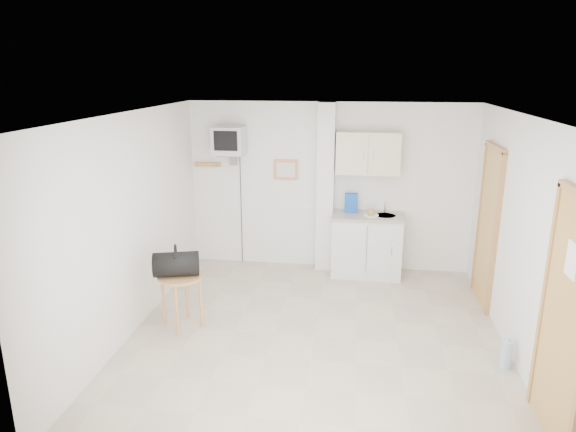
# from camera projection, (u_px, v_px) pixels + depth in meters

# --- Properties ---
(ground) EXTENTS (4.50, 4.50, 0.00)m
(ground) POSITION_uv_depth(u_px,v_px,m) (315.00, 337.00, 5.86)
(ground) COLOR #B6A690
(ground) RESTS_ON ground
(room_envelope) EXTENTS (4.24, 4.54, 2.55)m
(room_envelope) POSITION_uv_depth(u_px,v_px,m) (340.00, 205.00, 5.49)
(room_envelope) COLOR white
(room_envelope) RESTS_ON ground
(kitchenette) EXTENTS (1.03, 0.58, 2.10)m
(kitchenette) POSITION_uv_depth(u_px,v_px,m) (367.00, 222.00, 7.47)
(kitchenette) COLOR silver
(kitchenette) RESTS_ON ground
(crt_television) EXTENTS (0.44, 0.45, 2.15)m
(crt_television) POSITION_uv_depth(u_px,v_px,m) (229.00, 141.00, 7.44)
(crt_television) COLOR slate
(crt_television) RESTS_ON ground
(round_table) EXTENTS (0.53, 0.53, 0.65)m
(round_table) POSITION_uv_depth(u_px,v_px,m) (181.00, 284.00, 5.95)
(round_table) COLOR tan
(round_table) RESTS_ON ground
(duffel_bag) EXTENTS (0.57, 0.42, 0.38)m
(duffel_bag) POSITION_uv_depth(u_px,v_px,m) (176.00, 264.00, 5.87)
(duffel_bag) COLOR black
(duffel_bag) RESTS_ON round_table
(water_bottle) EXTENTS (0.11, 0.11, 0.34)m
(water_bottle) POSITION_uv_depth(u_px,v_px,m) (506.00, 354.00, 5.21)
(water_bottle) COLOR #96B5C6
(water_bottle) RESTS_ON ground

